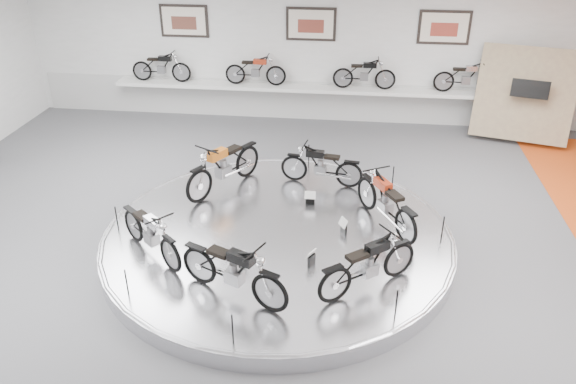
# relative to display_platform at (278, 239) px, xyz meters

# --- Properties ---
(floor) EXTENTS (16.00, 16.00, 0.00)m
(floor) POSITION_rel_display_platform_xyz_m (0.00, -0.30, -0.15)
(floor) COLOR #545457
(floor) RESTS_ON ground
(ceiling) EXTENTS (16.00, 16.00, 0.00)m
(ceiling) POSITION_rel_display_platform_xyz_m (0.00, -0.30, 3.85)
(ceiling) COLOR white
(ceiling) RESTS_ON wall_back
(wall_back) EXTENTS (16.00, 0.00, 16.00)m
(wall_back) POSITION_rel_display_platform_xyz_m (0.00, 6.70, 1.85)
(wall_back) COLOR white
(wall_back) RESTS_ON floor
(dado_band) EXTENTS (15.68, 0.04, 1.10)m
(dado_band) POSITION_rel_display_platform_xyz_m (0.00, 6.68, 0.40)
(dado_band) COLOR #BCBCBA
(dado_band) RESTS_ON floor
(display_platform) EXTENTS (6.40, 6.40, 0.30)m
(display_platform) POSITION_rel_display_platform_xyz_m (0.00, 0.00, 0.00)
(display_platform) COLOR silver
(display_platform) RESTS_ON floor
(platform_rim) EXTENTS (6.40, 6.40, 0.10)m
(platform_rim) POSITION_rel_display_platform_xyz_m (0.00, 0.00, 0.12)
(platform_rim) COLOR #B2B2BA
(platform_rim) RESTS_ON display_platform
(shelf) EXTENTS (11.00, 0.55, 0.10)m
(shelf) POSITION_rel_display_platform_xyz_m (0.00, 6.40, 0.85)
(shelf) COLOR silver
(shelf) RESTS_ON wall_back
(poster_left) EXTENTS (1.35, 0.06, 0.88)m
(poster_left) POSITION_rel_display_platform_xyz_m (-3.50, 6.66, 2.55)
(poster_left) COLOR silver
(poster_left) RESTS_ON wall_back
(poster_center) EXTENTS (1.35, 0.06, 0.88)m
(poster_center) POSITION_rel_display_platform_xyz_m (0.00, 6.66, 2.55)
(poster_center) COLOR silver
(poster_center) RESTS_ON wall_back
(poster_right) EXTENTS (1.35, 0.06, 0.88)m
(poster_right) POSITION_rel_display_platform_xyz_m (3.50, 6.66, 2.55)
(poster_right) COLOR silver
(poster_right) RESTS_ON wall_back
(display_panel) EXTENTS (2.56, 1.52, 2.30)m
(display_panel) POSITION_rel_display_platform_xyz_m (5.60, 5.80, 1.10)
(display_panel) COLOR tan
(display_panel) RESTS_ON floor
(shelf_bike_a) EXTENTS (1.22, 0.43, 0.73)m
(shelf_bike_a) POSITION_rel_display_platform_xyz_m (-4.20, 6.40, 1.27)
(shelf_bike_a) COLOR black
(shelf_bike_a) RESTS_ON shelf
(shelf_bike_b) EXTENTS (1.22, 0.43, 0.73)m
(shelf_bike_b) POSITION_rel_display_platform_xyz_m (-1.50, 6.40, 1.27)
(shelf_bike_b) COLOR maroon
(shelf_bike_b) RESTS_ON shelf
(shelf_bike_c) EXTENTS (1.22, 0.43, 0.73)m
(shelf_bike_c) POSITION_rel_display_platform_xyz_m (1.50, 6.40, 1.27)
(shelf_bike_c) COLOR black
(shelf_bike_c) RESTS_ON shelf
(shelf_bike_d) EXTENTS (1.22, 0.43, 0.73)m
(shelf_bike_d) POSITION_rel_display_platform_xyz_m (4.20, 6.40, 1.27)
(shelf_bike_d) COLOR #A1A1A6
(shelf_bike_d) RESTS_ON shelf
(bike_a) EXTENTS (1.37, 1.77, 1.00)m
(bike_a) POSITION_rel_display_platform_xyz_m (1.95, 0.49, 0.65)
(bike_a) COLOR maroon
(bike_a) RESTS_ON display_platform
(bike_b) EXTENTS (1.57, 0.75, 0.88)m
(bike_b) POSITION_rel_display_platform_xyz_m (0.65, 2.02, 0.59)
(bike_b) COLOR black
(bike_b) RESTS_ON display_platform
(bike_c) EXTENTS (1.48, 1.91, 1.08)m
(bike_c) POSITION_rel_display_platform_xyz_m (-1.34, 1.56, 0.69)
(bike_c) COLOR orange
(bike_c) RESTS_ON display_platform
(bike_d) EXTENTS (1.53, 1.43, 0.91)m
(bike_d) POSITION_rel_display_platform_xyz_m (-2.03, -0.99, 0.61)
(bike_d) COLOR #A1A1A6
(bike_d) RESTS_ON display_platform
(bike_e) EXTENTS (1.76, 1.23, 0.98)m
(bike_e) POSITION_rel_display_platform_xyz_m (-0.42, -1.92, 0.64)
(bike_e) COLOR black
(bike_e) RESTS_ON display_platform
(bike_f) EXTENTS (1.59, 1.42, 0.93)m
(bike_f) POSITION_rel_display_platform_xyz_m (1.62, -1.48, 0.62)
(bike_f) COLOR black
(bike_f) RESTS_ON display_platform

